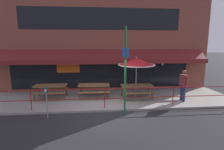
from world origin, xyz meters
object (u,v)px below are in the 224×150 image
picnic_table_right (137,88)px  street_sign_pole (125,71)px  picnic_table_left (51,88)px  pedestrian_walking (183,84)px  picnic_table_centre (94,87)px  patio_umbrella_right (136,62)px  parking_meter_near (46,93)px

picnic_table_right → street_sign_pole: 2.78m
picnic_table_left → pedestrian_walking: 7.44m
picnic_table_centre → pedestrian_walking: bearing=-13.2°
picnic_table_centre → street_sign_pole: size_ratio=0.46×
patio_umbrella_right → parking_meter_near: patio_umbrella_right is taller
patio_umbrella_right → pedestrian_walking: 2.82m
picnic_table_left → pedestrian_walking: size_ratio=1.05×
pedestrian_walking → parking_meter_near: (-6.82, -1.50, 0.09)m
parking_meter_near → street_sign_pole: (3.37, 0.05, 0.87)m
pedestrian_walking → street_sign_pole: (-3.45, -1.45, 0.96)m
picnic_table_left → street_sign_pole: street_sign_pole is taller
picnic_table_centre → parking_meter_near: size_ratio=1.27×
pedestrian_walking → parking_meter_near: bearing=-167.6°
picnic_table_right → pedestrian_walking: bearing=-17.5°
picnic_table_centre → street_sign_pole: street_sign_pole is taller
patio_umbrella_right → parking_meter_near: 5.20m
pedestrian_walking → picnic_table_centre: bearing=166.8°
picnic_table_left → parking_meter_near: (0.51, -2.69, 0.44)m
picnic_table_centre → picnic_table_left: bearing=179.1°
picnic_table_right → picnic_table_left: bearing=175.0°
pedestrian_walking → picnic_table_right: bearing=162.5°
picnic_table_left → parking_meter_near: bearing=-79.2°
picnic_table_right → street_sign_pole: (-1.06, -2.20, 1.31)m
picnic_table_left → pedestrian_walking: bearing=-9.2°
picnic_table_centre → street_sign_pole: 3.23m
patio_umbrella_right → street_sign_pole: (-1.06, -2.45, -0.16)m
picnic_table_left → patio_umbrella_right: patio_umbrella_right is taller
picnic_table_right → street_sign_pole: size_ratio=0.46×
picnic_table_centre → patio_umbrella_right: size_ratio=0.76×
picnic_table_centre → patio_umbrella_right: bearing=-3.3°
street_sign_pole → picnic_table_centre: bearing=118.6°
picnic_table_right → pedestrian_walking: pedestrian_walking is taller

